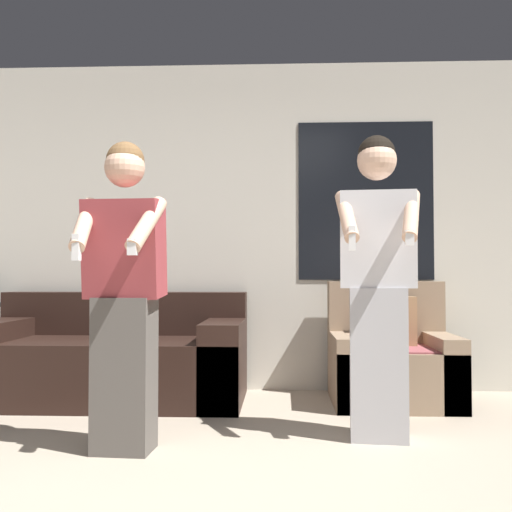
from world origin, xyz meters
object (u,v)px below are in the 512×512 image
at_px(armchair, 391,361).
at_px(person_left, 124,293).
at_px(couch, 114,361).
at_px(person_right, 378,282).

relative_size(armchair, person_left, 0.54).
relative_size(couch, person_left, 1.18).
relative_size(person_left, person_right, 0.95).
bearing_deg(couch, person_left, -72.05).
distance_m(couch, person_left, 1.47).
height_order(armchair, person_right, person_right).
height_order(couch, person_left, person_left).
distance_m(armchair, person_left, 2.19).
bearing_deg(armchair, person_right, -104.16).
xyz_separation_m(person_left, person_right, (1.39, 0.31, 0.05)).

